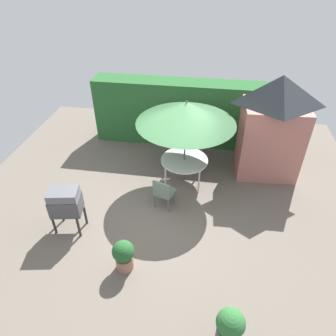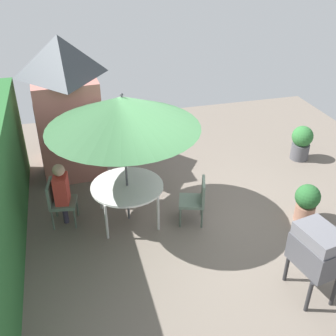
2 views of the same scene
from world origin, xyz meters
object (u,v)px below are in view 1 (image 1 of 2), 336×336
at_px(patio_table, 184,161).
at_px(chair_near_shed, 195,144).
at_px(garden_shed, 272,126).
at_px(potted_plant_by_grill, 124,255).
at_px(patio_umbrella, 186,113).
at_px(potted_plant_by_shed, 230,327).
at_px(person_in_red, 195,138).
at_px(chair_far_side, 163,192).
at_px(bbq_grill, 65,202).

xyz_separation_m(patio_table, chair_near_shed, (0.21, 1.25, -0.18)).
distance_m(garden_shed, potted_plant_by_grill, 5.38).
relative_size(patio_umbrella, potted_plant_by_shed, 3.11).
distance_m(potted_plant_by_grill, person_in_red, 4.54).
relative_size(chair_near_shed, potted_plant_by_grill, 1.17).
bearing_deg(person_in_red, potted_plant_by_shed, -79.06).
xyz_separation_m(chair_near_shed, potted_plant_by_shed, (1.06, -5.67, -0.07)).
bearing_deg(chair_far_side, garden_shed, 37.12).
xyz_separation_m(patio_umbrella, person_in_red, (0.19, 1.17, -1.41)).
bearing_deg(chair_far_side, person_in_red, 75.95).
xyz_separation_m(patio_umbrella, potted_plant_by_shed, (1.27, -4.41, -1.74)).
distance_m(chair_far_side, potted_plant_by_shed, 3.62).
xyz_separation_m(chair_near_shed, person_in_red, (-0.01, -0.08, 0.26)).
relative_size(chair_far_side, person_in_red, 0.71).
relative_size(patio_table, potted_plant_by_shed, 1.58).
bearing_deg(person_in_red, patio_table, -99.47).
bearing_deg(potted_plant_by_shed, chair_near_shed, 100.64).
xyz_separation_m(patio_umbrella, chair_near_shed, (0.21, 1.25, -1.67)).
bearing_deg(garden_shed, chair_far_side, -142.88).
relative_size(bbq_grill, potted_plant_by_shed, 1.42).
bearing_deg(potted_plant_by_shed, garden_shed, 78.28).
height_order(patio_table, person_in_red, person_in_red).
relative_size(patio_umbrella, potted_plant_by_grill, 3.43).
distance_m(potted_plant_by_shed, potted_plant_by_grill, 2.49).
relative_size(garden_shed, patio_umbrella, 1.14).
relative_size(chair_near_shed, potted_plant_by_shed, 1.06).
bearing_deg(chair_near_shed, person_in_red, -99.47).
distance_m(patio_table, potted_plant_by_shed, 4.60).
bearing_deg(potted_plant_by_grill, patio_umbrella, 74.28).
distance_m(chair_near_shed, person_in_red, 0.28).
bearing_deg(chair_far_side, patio_table, 71.70).
bearing_deg(person_in_red, bbq_grill, -127.94).
bearing_deg(potted_plant_by_grill, garden_shed, 51.40).
distance_m(garden_shed, bbq_grill, 5.88).
bearing_deg(garden_shed, chair_near_shed, 170.45).
bearing_deg(chair_near_shed, potted_plant_by_shed, -79.36).
bearing_deg(chair_far_side, patio_umbrella, 71.70).
bearing_deg(person_in_red, chair_far_side, -104.05).
height_order(garden_shed, potted_plant_by_grill, garden_shed).
height_order(patio_table, chair_far_side, chair_far_side).
bearing_deg(garden_shed, potted_plant_by_grill, -128.60).
distance_m(patio_table, person_in_red, 1.19).
bearing_deg(patio_umbrella, person_in_red, 80.53).
xyz_separation_m(chair_far_side, potted_plant_by_shed, (1.67, -3.20, -0.07)).
bearing_deg(potted_plant_by_grill, patio_table, 74.28).
height_order(bbq_grill, potted_plant_by_grill, bbq_grill).
height_order(garden_shed, bbq_grill, garden_shed).
bearing_deg(potted_plant_by_grill, chair_near_shed, 76.00).
xyz_separation_m(patio_table, chair_far_side, (-0.40, -1.21, -0.18)).
xyz_separation_m(patio_umbrella, potted_plant_by_grill, (-0.91, -3.22, -1.77)).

